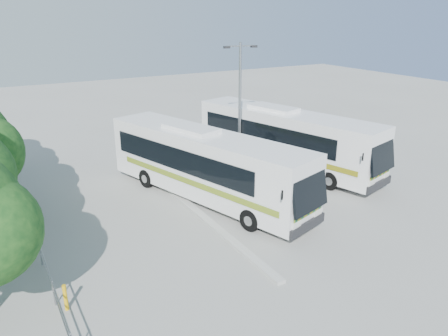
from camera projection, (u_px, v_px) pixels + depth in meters
ground at (247, 212)px, 22.60m from camera, size 100.00×100.00×0.00m
kerb_divider at (190, 206)px, 23.13m from camera, size 0.40×16.00×0.15m
railing at (27, 212)px, 20.92m from camera, size 0.06×22.00×1.00m
coach_main at (206, 164)px, 23.63m from camera, size 6.41×13.57×3.71m
coach_adjacent at (286, 138)px, 28.48m from camera, size 6.11×13.70×3.74m
lamppost at (240, 108)px, 25.32m from camera, size 2.01×0.47×8.22m
bollard at (65, 298)px, 15.06m from camera, size 0.16×0.16×1.00m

